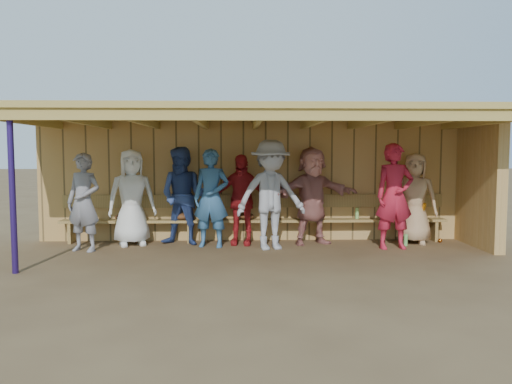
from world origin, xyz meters
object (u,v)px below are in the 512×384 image
player_e (271,195)px  player_g (394,196)px  player_h (414,198)px  player_extra (211,198)px  player_d (241,200)px  bench (255,215)px  player_f (312,196)px  player_a (84,202)px  player_c (183,196)px  player_b (132,197)px

player_e → player_g: player_e is taller
player_h → player_extra: 3.92m
player_extra → player_e: bearing=-2.6°
player_e → player_extra: bearing=152.1°
player_d → bench: 0.55m
player_f → player_g: 1.53m
player_a → player_extra: player_extra is taller
player_e → player_extra: player_e is taller
player_a → player_h: player_a is taller
player_c → player_extra: (0.55, -0.24, -0.02)m
player_a → player_e: size_ratio=0.88×
player_c → player_e: bearing=-1.7°
player_b → player_d: size_ratio=1.06×
player_b → player_e: size_ratio=0.92×
player_g → player_h: player_g is taller
player_g → player_e: bearing=174.5°
player_d → player_e: player_e is taller
player_f → player_e: bearing=-165.0°
player_h → player_a: bearing=-157.6°
player_c → player_e: size_ratio=0.94×
player_e → bench: (-0.27, 0.80, -0.47)m
player_extra → player_f: bearing=17.3°
player_c → player_f: 2.48m
player_g → player_extra: 3.38m
player_a → player_e: player_e is taller
player_d → player_f: (1.38, 0.02, 0.07)m
player_h → player_extra: size_ratio=0.95×
player_a → player_extra: (2.26, 0.33, 0.04)m
player_d → player_g: player_g is taller
player_g → player_h: (0.55, 0.51, -0.09)m
player_a → player_d: player_a is taller
player_c → bench: player_c is taller
player_d → player_extra: 0.59m
player_a → player_b: 0.93m
player_a → player_e: 3.36m
player_e → player_h: bearing=-5.5°
player_b → player_e: 2.67m
player_g → player_d: bearing=165.2°
player_a → player_g: bearing=19.1°
player_g → player_f: bearing=155.3°
player_f → player_h: size_ratio=1.07×
player_a → bench: player_a is taller
player_c → bench: (1.38, 0.31, -0.41)m
player_c → player_b: bearing=-165.1°
player_c → player_a: bearing=-146.5°
player_f → bench: bearing=148.9°
player_extra → bench: (0.83, 0.54, -0.40)m
player_a → player_f: size_ratio=0.94×
player_g → player_extra: size_ratio=1.05×
player_f → bench: player_f is taller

